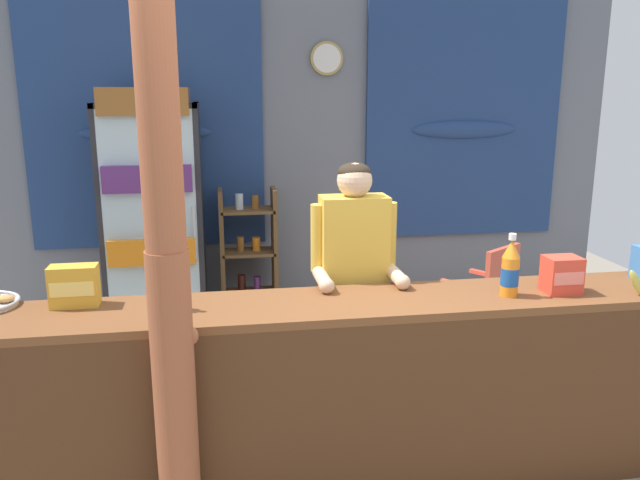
% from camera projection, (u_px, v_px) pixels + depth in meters
% --- Properties ---
extents(ground_plane, '(7.70, 7.70, 0.00)m').
position_uv_depth(ground_plane, '(342.00, 405.00, 4.07)').
color(ground_plane, gray).
extents(back_wall_curtained, '(5.55, 0.22, 2.81)m').
position_uv_depth(back_wall_curtained, '(303.00, 152.00, 5.48)').
color(back_wall_curtained, slate).
rests_on(back_wall_curtained, ground).
extents(stall_counter, '(3.77, 0.50, 0.98)m').
position_uv_depth(stall_counter, '(358.00, 382.00, 3.05)').
color(stall_counter, brown).
rests_on(stall_counter, ground).
extents(timber_post, '(0.20, 0.18, 2.71)m').
position_uv_depth(timber_post, '(167.00, 264.00, 2.54)').
color(timber_post, '#995133').
rests_on(timber_post, ground).
extents(drink_fridge, '(0.76, 0.61, 2.01)m').
position_uv_depth(drink_fridge, '(153.00, 207.00, 4.88)').
color(drink_fridge, '#232328').
rests_on(drink_fridge, ground).
extents(bottle_shelf_rack, '(0.48, 0.28, 1.20)m').
position_uv_depth(bottle_shelf_rack, '(249.00, 256.00, 5.29)').
color(bottle_shelf_rack, brown).
rests_on(bottle_shelf_rack, ground).
extents(plastic_lawn_chair, '(0.61, 0.61, 0.86)m').
position_uv_depth(plastic_lawn_chair, '(486.00, 291.00, 4.79)').
color(plastic_lawn_chair, '#E5563D').
rests_on(plastic_lawn_chair, ground).
extents(shopkeeper, '(0.48, 0.42, 1.61)m').
position_uv_depth(shopkeeper, '(354.00, 272.00, 3.46)').
color(shopkeeper, '#28282D').
rests_on(shopkeeper, ground).
extents(soda_bottle_orange_soda, '(0.09, 0.09, 0.32)m').
position_uv_depth(soda_bottle_orange_soda, '(510.00, 270.00, 3.11)').
color(soda_bottle_orange_soda, orange).
rests_on(soda_bottle_orange_soda, stall_counter).
extents(soda_bottle_iced_tea, '(0.07, 0.07, 0.22)m').
position_uv_depth(soda_bottle_iced_tea, '(176.00, 291.00, 2.92)').
color(soda_bottle_iced_tea, brown).
rests_on(soda_bottle_iced_tea, stall_counter).
extents(snack_box_crackers, '(0.17, 0.14, 0.19)m').
position_uv_depth(snack_box_crackers, '(562.00, 275.00, 3.17)').
color(snack_box_crackers, '#E5422D').
rests_on(snack_box_crackers, stall_counter).
extents(snack_box_choco_powder, '(0.22, 0.11, 0.20)m').
position_uv_depth(snack_box_choco_powder, '(74.00, 286.00, 2.97)').
color(snack_box_choco_powder, gold).
rests_on(snack_box_choco_powder, stall_counter).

